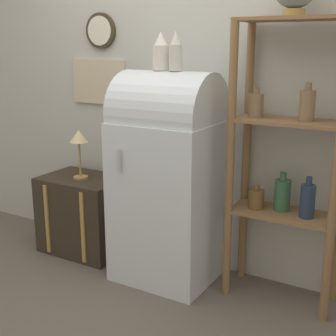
{
  "coord_description": "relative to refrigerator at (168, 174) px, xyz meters",
  "views": [
    {
      "loc": [
        1.51,
        -2.31,
        1.57
      ],
      "look_at": [
        -0.0,
        0.27,
        0.77
      ],
      "focal_mm": 50.0,
      "sensor_mm": 36.0,
      "label": 1
    }
  ],
  "objects": [
    {
      "name": "vase_center",
      "position": [
        0.06,
        -0.01,
        0.79
      ],
      "size": [
        0.08,
        0.08,
        0.24
      ],
      "color": "beige",
      "rests_on": "refrigerator"
    },
    {
      "name": "wall_back",
      "position": [
        -0.0,
        0.31,
        0.62
      ],
      "size": [
        7.0,
        0.09,
        2.7
      ],
      "color": "#B7B7AD",
      "rests_on": "ground_plane"
    },
    {
      "name": "shelf_unit",
      "position": [
        0.76,
        0.11,
        0.22
      ],
      "size": [
        0.67,
        0.32,
        1.71
      ],
      "color": "olive",
      "rests_on": "ground_plane"
    },
    {
      "name": "vase_left",
      "position": [
        -0.06,
        0.01,
        0.79
      ],
      "size": [
        0.1,
        0.1,
        0.24
      ],
      "color": "silver",
      "rests_on": "refrigerator"
    },
    {
      "name": "suitcase_trunk",
      "position": [
        -0.76,
        0.02,
        -0.43
      ],
      "size": [
        0.63,
        0.45,
        0.59
      ],
      "color": "#33281E",
      "rests_on": "ground_plane"
    },
    {
      "name": "refrigerator",
      "position": [
        0.0,
        0.0,
        0.0
      ],
      "size": [
        0.64,
        0.6,
        1.41
      ],
      "color": "silver",
      "rests_on": "ground_plane"
    },
    {
      "name": "desk_lamp",
      "position": [
        -0.76,
        -0.0,
        0.15
      ],
      "size": [
        0.14,
        0.14,
        0.37
      ],
      "color": "#AD8942",
      "rests_on": "suitcase_trunk"
    },
    {
      "name": "ground_plane",
      "position": [
        0.0,
        -0.27,
        -0.73
      ],
      "size": [
        12.0,
        12.0,
        0.0
      ],
      "primitive_type": "plane",
      "color": "#60564C"
    }
  ]
}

